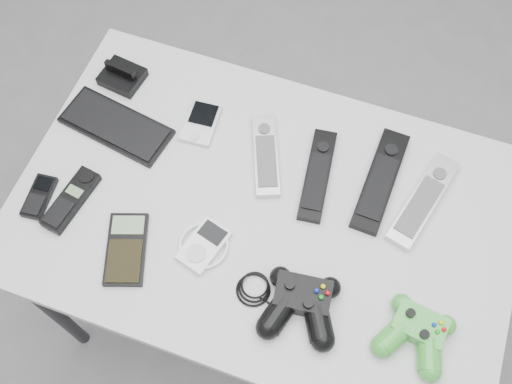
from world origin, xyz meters
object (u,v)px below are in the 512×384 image
(remote_silver_b, at_px, (423,200))
(mobile_phone, at_px, (39,197))
(remote_black_b, at_px, (380,180))
(cordless_handset, at_px, (71,200))
(pda_keyboard, at_px, (116,126))
(remote_silver_a, at_px, (266,154))
(controller_black, at_px, (301,303))
(remote_black_a, at_px, (318,175))
(desk, at_px, (264,222))
(calculator, at_px, (126,249))
(mp3_player, at_px, (204,245))
(pda, at_px, (201,123))
(controller_green, at_px, (417,332))

(remote_silver_b, bearing_deg, mobile_phone, -146.53)
(remote_black_b, height_order, cordless_handset, same)
(pda_keyboard, bearing_deg, remote_silver_a, 16.18)
(pda_keyboard, xyz_separation_m, controller_black, (0.52, -0.26, 0.02))
(remote_black_a, bearing_deg, desk, -132.82)
(calculator, bearing_deg, remote_silver_a, 37.83)
(pda_keyboard, height_order, mp3_player, mp3_player)
(remote_black_a, xyz_separation_m, remote_silver_b, (0.23, 0.02, 0.00))
(pda_keyboard, distance_m, cordless_handset, 0.20)
(remote_black_a, xyz_separation_m, cordless_handset, (-0.48, -0.24, 0.00))
(desk, xyz_separation_m, controller_black, (0.14, -0.17, 0.09))
(calculator, bearing_deg, pda, 65.53)
(remote_black_b, xyz_separation_m, controller_green, (0.15, -0.30, 0.01))
(desk, distance_m, pda, 0.27)
(pda_keyboard, bearing_deg, desk, -2.69)
(mobile_phone, relative_size, calculator, 0.64)
(remote_black_a, xyz_separation_m, controller_black, (0.05, -0.29, 0.01))
(pda_keyboard, height_order, controller_green, controller_green)
(mobile_phone, xyz_separation_m, controller_black, (0.60, -0.04, 0.02))
(calculator, height_order, mp3_player, mp3_player)
(calculator, bearing_deg, controller_black, -18.10)
(remote_silver_a, xyz_separation_m, calculator, (-0.20, -0.31, -0.00))
(desk, bearing_deg, remote_black_a, 54.36)
(mobile_phone, xyz_separation_m, mp3_player, (0.37, 0.01, 0.00))
(controller_green, bearing_deg, remote_silver_b, 107.40)
(cordless_handset, bearing_deg, controller_green, 6.39)
(pda_keyboard, height_order, mobile_phone, mobile_phone)
(pda_keyboard, relative_size, pda, 2.30)
(remote_silver_a, bearing_deg, controller_black, -81.82)
(remote_black_b, bearing_deg, calculator, -141.52)
(pda_keyboard, bearing_deg, calculator, -51.13)
(remote_silver_b, distance_m, controller_black, 0.35)
(pda, height_order, controller_green, controller_green)
(desk, bearing_deg, pda_keyboard, 167.95)
(desk, bearing_deg, remote_silver_a, 108.16)
(remote_silver_b, distance_m, mp3_player, 0.48)
(pda, height_order, calculator, pda)
(remote_silver_a, distance_m, calculator, 0.36)
(mobile_phone, height_order, cordless_handset, cordless_handset)
(desk, distance_m, remote_silver_b, 0.35)
(desk, height_order, remote_black_b, remote_black_b)
(remote_silver_a, height_order, calculator, remote_silver_a)
(remote_black_b, bearing_deg, pda, -178.39)
(remote_silver_a, bearing_deg, mobile_phone, -170.96)
(mobile_phone, bearing_deg, calculator, -17.21)
(remote_silver_a, bearing_deg, cordless_handset, -167.83)
(desk, xyz_separation_m, remote_black_b, (0.21, 0.15, 0.07))
(mobile_phone, bearing_deg, remote_black_a, 18.77)
(controller_black, bearing_deg, remote_silver_b, 52.85)
(cordless_handset, height_order, controller_black, controller_black)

